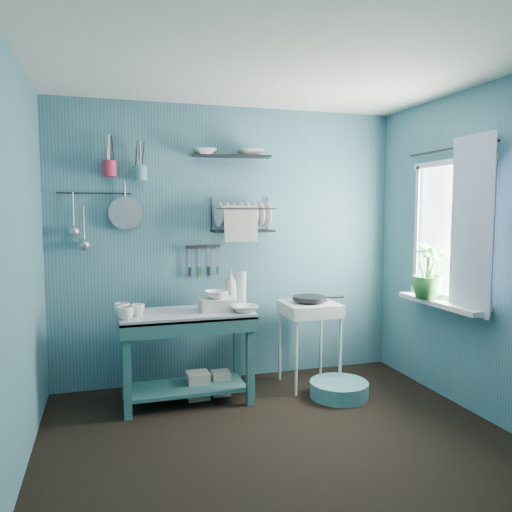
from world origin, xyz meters
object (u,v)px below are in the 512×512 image
object	(u,v)px
floor_basin	(339,389)
utensil_cup_teal	(140,173)
mug_right	(122,309)
storage_tin_small	(221,383)
work_counter	(187,357)
hotplate_stand	(309,344)
mug_mid	(138,310)
wash_tub	(217,304)
dish_rack	(243,214)
colander	(125,213)
storage_tin_large	(198,385)
frying_pan	(310,298)
mug_left	(125,313)
potted_plant	(428,271)
water_bottle	(241,288)
utensil_cup_magenta	(110,168)
soap_bottle	(231,287)

from	to	relation	value
floor_basin	utensil_cup_teal	bearing A→B (deg)	156.24
mug_right	storage_tin_small	xyz separation A→B (m)	(0.80, 0.08, -0.70)
work_counter	hotplate_stand	bearing A→B (deg)	2.67
mug_mid	wash_tub	size ratio (longest dim) A/B	0.36
dish_rack	colander	world-z (taller)	dish_rack
hotplate_stand	storage_tin_large	distance (m)	1.05
mug_right	frying_pan	size ratio (longest dim) A/B	0.41
mug_left	frying_pan	bearing A→B (deg)	8.47
mug_right	frying_pan	bearing A→B (deg)	2.73
wash_tub	hotplate_stand	bearing A→B (deg)	6.42
mug_left	frying_pan	world-z (taller)	mug_left
potted_plant	storage_tin_large	xyz separation A→B (m)	(-1.86, 0.49, -0.95)
water_bottle	storage_tin_small	world-z (taller)	water_bottle
storage_tin_large	floor_basin	distance (m)	1.18
work_counter	water_bottle	distance (m)	0.76
water_bottle	colander	xyz separation A→B (m)	(-0.96, 0.23, 0.65)
mug_mid	utensil_cup_teal	bearing A→B (deg)	81.69
mug_right	utensil_cup_teal	world-z (taller)	utensil_cup_teal
colander	storage_tin_small	xyz separation A→B (m)	(0.74, -0.37, -1.44)
storage_tin_large	utensil_cup_magenta	bearing A→B (deg)	150.91
hotplate_stand	utensil_cup_teal	distance (m)	2.10
wash_tub	storage_tin_small	world-z (taller)	wash_tub
wash_tub	storage_tin_large	distance (m)	0.71
work_counter	dish_rack	world-z (taller)	dish_rack
hotplate_stand	utensil_cup_teal	bearing A→B (deg)	162.23
mug_left	floor_basin	xyz separation A→B (m)	(1.72, -0.11, -0.73)
storage_tin_large	storage_tin_small	world-z (taller)	storage_tin_large
work_counter	utensil_cup_magenta	bearing A→B (deg)	142.02
frying_pan	colander	size ratio (longest dim) A/B	1.07
utensil_cup_magenta	floor_basin	world-z (taller)	utensil_cup_magenta
dish_rack	potted_plant	size ratio (longest dim) A/B	1.18
mug_right	wash_tub	bearing A→B (deg)	-1.53
storage_tin_small	wash_tub	bearing A→B (deg)	-116.57
wash_tub	dish_rack	bearing A→B (deg)	49.77
hotplate_stand	mug_left	bearing A→B (deg)	-175.84
mug_mid	water_bottle	bearing A→B (deg)	17.28
soap_bottle	utensil_cup_teal	bearing A→B (deg)	163.45
mug_left	colander	world-z (taller)	colander
work_counter	utensil_cup_teal	xyz separation A→B (m)	(-0.31, 0.42, 1.51)
soap_bottle	dish_rack	world-z (taller)	dish_rack
mug_mid	potted_plant	size ratio (longest dim) A/B	0.21
soap_bottle	frying_pan	size ratio (longest dim) A/B	1.00
work_counter	mug_mid	size ratio (longest dim) A/B	10.57
work_counter	mug_left	distance (m)	0.66
wash_tub	dish_rack	size ratio (longest dim) A/B	0.51
storage_tin_small	hotplate_stand	bearing A→B (deg)	-0.22
mug_mid	utensil_cup_teal	xyz separation A→B (m)	(0.07, 0.48, 1.08)
frying_pan	colander	bearing A→B (deg)	166.59
frying_pan	colander	xyz separation A→B (m)	(-1.55, 0.37, 0.75)
hotplate_stand	dish_rack	xyz separation A→B (m)	(-0.53, 0.29, 1.15)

